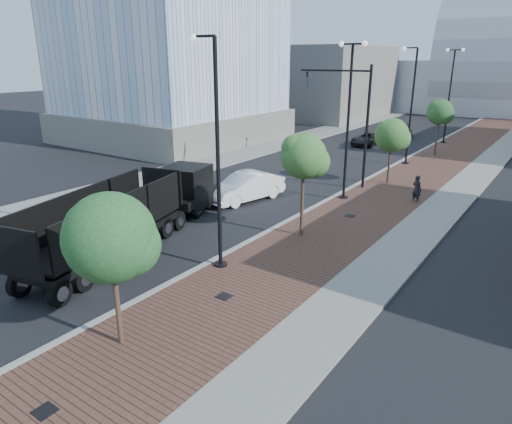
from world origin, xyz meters
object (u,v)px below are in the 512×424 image
Objects in this scene: dump_truck at (154,207)px; dark_car_mid at (368,139)px; white_sedan at (245,187)px; pedestrian at (417,189)px.

dump_truck reaches higher than dark_car_mid.
white_sedan is at bearing 71.79° from dump_truck.
white_sedan reaches higher than dark_car_mid.
white_sedan and pedestrian have the same top height.
dark_car_mid is (-0.69, 29.35, -0.67)m from dump_truck.
dump_truck is 2.95× the size of dark_car_mid.
dark_car_mid is (-1.21, 22.36, -0.22)m from white_sedan.
pedestrian is (8.76, 5.54, -0.00)m from white_sedan.
white_sedan is 10.37m from pedestrian.
dark_car_mid is at bearing 77.34° from dump_truck.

